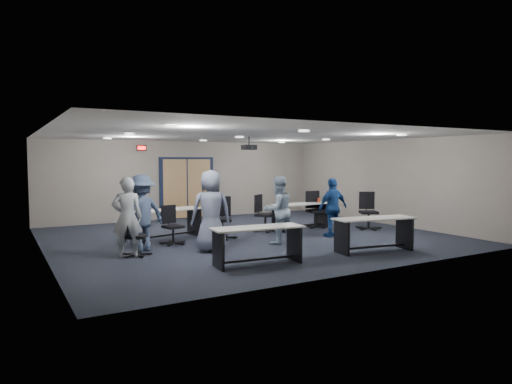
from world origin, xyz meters
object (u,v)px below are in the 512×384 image
person_plaid (211,211)px  person_back (142,213)px  chair_back_c (265,213)px  chair_back_d (316,209)px  chair_loose_left (136,235)px  person_lightblue (278,210)px  person_navy (333,207)px  table_front_right (374,228)px  person_gray (127,217)px  chair_back_a (173,225)px  table_back_left (168,219)px  table_back_right (301,211)px  table_front_left (258,239)px  chair_loose_right (369,211)px  chair_back_b (222,218)px

person_plaid → person_back: person_plaid is taller
chair_back_c → person_plaid: bearing=-179.0°
chair_back_d → chair_loose_left: size_ratio=1.19×
person_plaid → person_lightblue: bearing=-163.3°
person_navy → table_front_right: bearing=75.1°
person_gray → person_lightblue: size_ratio=1.03×
chair_back_a → chair_back_c: 3.00m
table_back_left → chair_loose_left: (-1.28, -1.70, -0.07)m
person_lightblue → person_navy: (1.79, 0.10, -0.04)m
person_lightblue → table_back_right: bearing=-138.6°
chair_loose_left → person_lightblue: size_ratio=0.56×
chair_back_c → person_lightblue: 1.88m
table_front_left → person_back: size_ratio=1.09×
chair_back_d → chair_loose_right: 1.55m
chair_loose_right → person_navy: bearing=-136.2°
table_back_left → chair_loose_left: chair_loose_left is taller
person_gray → chair_back_a: bearing=-128.7°
chair_back_b → person_back: bearing=-141.4°
table_back_right → chair_loose_right: chair_loose_right is taller
table_front_right → chair_back_c: size_ratio=1.84×
chair_back_b → chair_loose_right: bearing=17.7°
table_front_right → chair_back_a: size_ratio=2.07×
table_front_right → person_navy: 2.06m
table_front_left → person_navy: size_ratio=1.20×
chair_back_c → person_navy: (1.12, -1.63, 0.26)m
chair_back_c → chair_loose_right: chair_loose_right is taller
table_back_right → chair_back_b: 2.79m
chair_back_b → chair_loose_left: chair_back_b is taller
person_back → person_navy: bearing=156.0°
table_front_right → person_plaid: size_ratio=1.07×
table_front_left → person_gray: person_gray is taller
chair_back_b → person_lightblue: 1.58m
table_back_left → chair_back_b: (1.23, -0.70, 0.02)m
chair_loose_left → chair_loose_right: size_ratio=0.84×
chair_back_b → person_plaid: (-0.91, -1.32, 0.37)m
chair_back_a → person_back: (-0.88, -0.42, 0.39)m
chair_loose_right → person_back: bearing=-153.4°
chair_back_a → person_gray: person_gray is taller
chair_loose_left → person_back: (0.26, 0.50, 0.40)m
table_front_right → chair_loose_left: bearing=164.8°
chair_loose_right → chair_back_c: bearing=-173.4°
table_back_left → chair_back_d: (4.57, -0.30, 0.02)m
chair_back_b → person_gray: person_gray is taller
person_lightblue → table_back_left: bearing=-42.8°
table_front_left → chair_back_a: size_ratio=2.00×
person_lightblue → person_back: (-3.16, 0.76, 0.04)m
table_front_left → chair_back_b: size_ratio=1.73×
chair_back_d → table_back_right: bearing=-172.4°
chair_loose_right → chair_back_d: bearing=165.3°
table_back_left → chair_loose_left: size_ratio=2.17×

